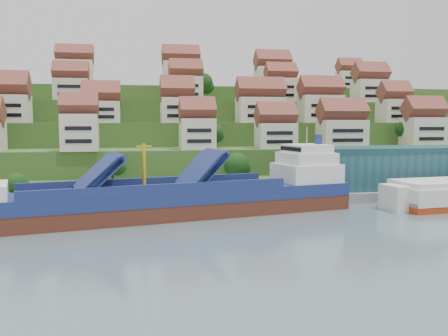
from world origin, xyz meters
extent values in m
plane|color=slate|center=(0.00, 0.00, 0.00)|extent=(300.00, 300.00, 0.00)
cube|color=gray|center=(20.00, 15.00, 1.10)|extent=(180.00, 14.00, 2.20)
cube|color=#2D4C1E|center=(0.00, 86.00, 2.00)|extent=(260.00, 128.00, 4.00)
cube|color=#2D4C1E|center=(0.00, 91.00, 5.50)|extent=(260.00, 118.00, 11.00)
cube|color=#2D4C1E|center=(0.00, 99.00, 9.00)|extent=(260.00, 102.00, 18.00)
cube|color=#2D4C1E|center=(0.00, 107.00, 12.50)|extent=(260.00, 86.00, 25.00)
cube|color=#2D4C1E|center=(0.00, 116.00, 15.50)|extent=(260.00, 68.00, 31.00)
cube|color=beige|center=(-27.63, 34.84, 15.64)|extent=(9.03, 7.03, 9.29)
cube|color=beige|center=(2.61, 37.52, 15.10)|extent=(9.14, 7.62, 8.21)
cube|color=beige|center=(24.78, 38.41, 14.47)|extent=(10.49, 7.73, 6.94)
cube|color=beige|center=(44.89, 39.29, 14.92)|extent=(13.00, 8.26, 7.84)
cube|color=beige|center=(71.12, 39.71, 15.31)|extent=(11.39, 8.31, 8.62)
cube|color=beige|center=(-47.14, 53.06, 21.84)|extent=(9.02, 8.98, 7.68)
cube|color=beige|center=(-23.13, 55.19, 21.13)|extent=(10.59, 7.90, 6.26)
cube|color=beige|center=(-1.27, 52.57, 21.68)|extent=(9.41, 8.56, 7.35)
cube|color=beige|center=(25.06, 56.03, 21.91)|extent=(14.38, 8.36, 7.83)
cube|color=beige|center=(44.91, 55.95, 22.32)|extent=(13.24, 8.18, 8.64)
cube|color=beige|center=(69.49, 53.96, 21.74)|extent=(9.20, 8.04, 7.47)
cube|color=beige|center=(-32.86, 68.74, 28.34)|extent=(10.51, 7.30, 6.68)
cube|color=beige|center=(3.54, 71.12, 29.07)|extent=(10.56, 7.79, 8.14)
cube|color=beige|center=(35.89, 69.61, 29.01)|extent=(10.16, 7.14, 8.02)
cube|color=beige|center=(69.72, 71.06, 29.06)|extent=(11.64, 8.47, 8.12)
cube|color=beige|center=(-33.51, 89.34, 35.39)|extent=(12.41, 7.51, 8.78)
cube|color=beige|center=(3.78, 88.36, 35.51)|extent=(13.00, 8.15, 9.03)
cube|color=beige|center=(38.54, 88.61, 34.87)|extent=(12.69, 8.73, 7.75)
cube|color=beige|center=(71.22, 91.62, 34.54)|extent=(9.54, 7.05, 7.08)
ellipsoid|color=#193F15|center=(10.87, 26.11, 7.47)|extent=(6.40, 6.40, 6.40)
ellipsoid|color=#193F15|center=(-19.53, 26.29, 8.49)|extent=(5.76, 5.76, 5.76)
ellipsoid|color=#193F15|center=(66.65, 43.11, 16.01)|extent=(5.07, 5.07, 5.07)
ellipsoid|color=#193F15|center=(8.19, 43.66, 15.24)|extent=(5.13, 5.13, 5.13)
ellipsoid|color=#193F15|center=(45.16, 59.83, 24.28)|extent=(4.34, 4.34, 4.34)
ellipsoid|color=#193F15|center=(-50.03, 59.38, 21.74)|extent=(5.43, 5.43, 5.43)
ellipsoid|color=#193F15|center=(9.65, 73.21, 31.45)|extent=(6.66, 6.66, 6.66)
ellipsoid|color=#193F15|center=(31.84, 75.94, 29.68)|extent=(4.48, 4.48, 4.48)
ellipsoid|color=#193F15|center=(38.34, 73.97, 28.38)|extent=(4.53, 4.53, 4.53)
ellipsoid|color=#193F15|center=(-39.75, 19.00, 4.95)|extent=(4.70, 4.70, 4.70)
cube|color=#204F59|center=(52.00, 17.00, 7.20)|extent=(60.00, 15.00, 10.00)
cylinder|color=gray|center=(18.00, 10.00, 6.20)|extent=(0.16, 0.16, 8.00)
cube|color=maroon|center=(18.60, 10.00, 9.80)|extent=(1.20, 0.05, 0.80)
cube|color=#512518|center=(-9.03, -0.14, 1.00)|extent=(77.80, 26.99, 4.93)
cube|color=navy|center=(-9.03, -0.14, 4.24)|extent=(77.82, 27.10, 2.57)
cube|color=#262628|center=(-10.97, -0.54, 5.53)|extent=(50.36, 19.73, 0.30)
cube|color=navy|center=(-21.60, -2.71, 8.88)|extent=(9.42, 12.15, 6.82)
cube|color=navy|center=(-2.26, 1.24, 8.88)|extent=(9.06, 12.08, 7.21)
cylinder|color=gold|center=(-12.90, -0.93, 9.87)|extent=(0.81, 0.81, 8.88)
cube|color=silver|center=(21.91, 6.17, 7.40)|extent=(13.85, 13.39, 3.95)
cube|color=silver|center=(21.91, 6.17, 10.56)|extent=(11.68, 11.84, 2.47)
cube|color=silver|center=(21.91, 6.17, 12.63)|extent=(9.51, 10.28, 1.78)
cylinder|color=navy|center=(24.81, 6.76, 14.51)|extent=(1.86, 1.86, 2.17)
camera|label=1|loc=(-15.97, -95.42, 18.47)|focal=40.00mm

